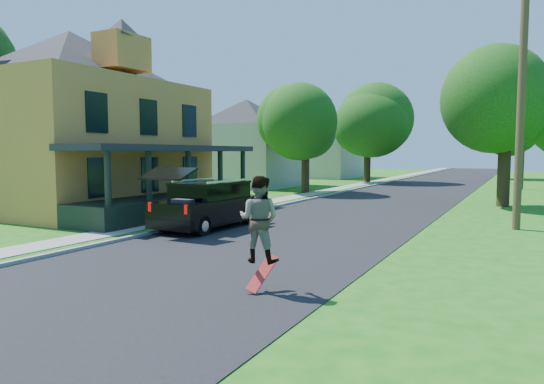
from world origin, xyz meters
The scene contains 17 objects.
ground centered at (0.00, 0.00, 0.00)m, with size 140.00×140.00×0.00m, color #156113.
street centered at (0.00, 20.00, 0.00)m, with size 8.00×120.00×0.02m, color black.
curb centered at (-4.05, 20.00, 0.00)m, with size 0.15×120.00×0.12m, color gray.
sidewalk centered at (-5.60, 20.00, 0.00)m, with size 1.30×120.00×0.03m, color gray.
front_walk centered at (-9.50, 6.00, 0.00)m, with size 6.50×1.20×0.03m, color gray.
main_house centered at (-12.80, 5.99, 4.92)m, with size 15.56×15.56×10.10m.
neighbor_house_mid centered at (-13.50, 24.00, 4.19)m, with size 12.78×12.78×8.30m.
neighbor_house_far centered at (-13.50, 40.00, 4.19)m, with size 12.78×12.78×8.30m.
black_suv centered at (-3.13, 3.69, 0.89)m, with size 1.98×5.00×2.32m.
skateboarder centered at (2.50, -2.54, 1.47)m, with size 0.94×0.78×1.75m.
skateboard centered at (2.60, -2.59, 0.36)m, with size 0.42×0.69×0.71m.
tree_left_mid centered at (-6.48, 20.13, 4.83)m, with size 6.77×6.48×7.60m.
tree_left_far centered at (-6.09, 33.83, 6.15)m, with size 8.46×8.61×9.84m.
tree_right_near centered at (6.20, 17.02, 5.59)m, with size 5.72×5.80×8.30m.
tree_right_far centered at (4.96, 46.18, 5.46)m, with size 6.48×6.24×8.53m.
utility_pole_near centered at (7.00, 8.70, 4.78)m, with size 1.67×0.53×9.26m.
utility_pole_far centered at (7.00, 30.39, 4.58)m, with size 1.51×0.25×8.90m.
Camera 1 is at (7.23, -10.99, 2.82)m, focal length 32.00 mm.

